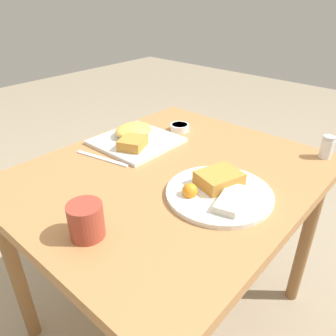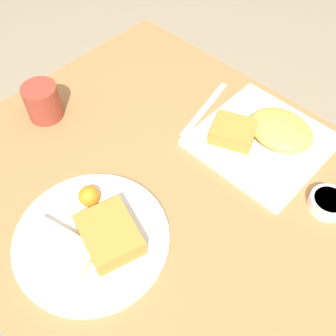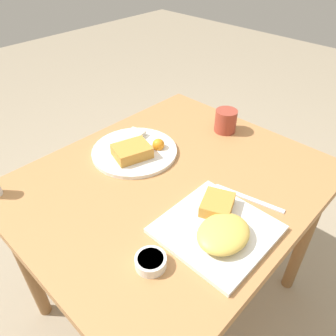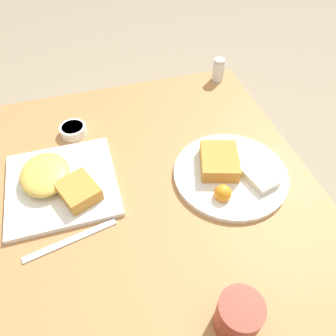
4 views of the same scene
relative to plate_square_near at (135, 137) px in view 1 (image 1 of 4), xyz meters
The scene contains 8 objects.
ground_plane 0.77m from the plate_square_near, 72.50° to the left, with size 8.00×8.00×0.00m, color gray.
dining_table 0.28m from the plate_square_near, 72.50° to the left, with size 0.98×0.82×0.70m.
plate_square_near is the anchor object (origin of this frame).
plate_oval_far 0.45m from the plate_square_near, 78.47° to the left, with size 0.30×0.30×0.05m.
sauce_ramekin 0.21m from the plate_square_near, 163.99° to the left, with size 0.08×0.08×0.03m.
salt_shaker 0.68m from the plate_square_near, 120.79° to the left, with size 0.04×0.04×0.08m.
butter_knife 0.17m from the plate_square_near, ahead, with size 0.06×0.22×0.00m.
coffee_mug 0.53m from the plate_square_near, 34.24° to the left, with size 0.08×0.08×0.09m.
Camera 1 is at (0.69, 0.60, 1.23)m, focal length 35.00 mm.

